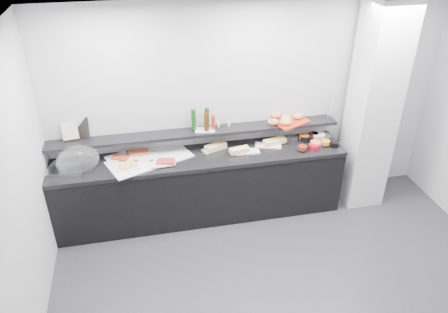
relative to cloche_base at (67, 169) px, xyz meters
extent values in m
plane|color=#2D2D30|center=(2.26, -1.67, -0.92)|extent=(5.00, 5.00, 0.00)
cube|color=#ACAFB3|center=(2.26, 0.33, 0.43)|extent=(5.00, 0.02, 2.70)
plane|color=white|center=(2.26, -1.67, 1.78)|extent=(5.00, 5.00, 0.00)
cube|color=silver|center=(3.76, -0.02, 0.43)|extent=(0.50, 0.50, 2.70)
cube|color=black|center=(1.56, 0.03, -0.50)|extent=(3.60, 0.60, 0.85)
cube|color=black|center=(1.56, 0.03, -0.05)|extent=(3.62, 0.62, 0.05)
cube|color=black|center=(1.56, 0.21, 0.21)|extent=(3.60, 0.25, 0.04)
cube|color=#B8BAC0|center=(0.00, 0.00, 0.00)|extent=(0.52, 0.42, 0.04)
ellipsoid|color=white|center=(0.14, 0.01, 0.11)|extent=(0.56, 0.45, 0.34)
cube|color=white|center=(0.95, 0.05, -0.01)|extent=(1.08, 0.79, 0.01)
cube|color=white|center=(0.57, 0.15, 0.00)|extent=(0.32, 0.27, 0.01)
cube|color=maroon|center=(0.60, 0.11, 0.02)|extent=(0.22, 0.19, 0.02)
cube|color=silver|center=(0.84, 0.11, 0.00)|extent=(0.38, 0.29, 0.01)
cube|color=#D04C2A|center=(0.82, 0.18, 0.02)|extent=(0.24, 0.15, 0.02)
cube|color=silver|center=(0.66, -0.07, 0.00)|extent=(0.31, 0.22, 0.01)
cube|color=#D6AB53|center=(0.69, -0.09, 0.02)|extent=(0.22, 0.19, 0.02)
cube|color=silver|center=(1.09, -0.08, 0.00)|extent=(0.30, 0.21, 0.01)
cube|color=maroon|center=(1.13, -0.09, 0.02)|extent=(0.23, 0.18, 0.02)
cube|color=white|center=(1.76, 0.15, -0.01)|extent=(0.33, 0.24, 0.01)
cube|color=#DAC172|center=(1.77, 0.14, 0.02)|extent=(0.30, 0.21, 0.06)
cylinder|color=#ACADB3|center=(1.66, 0.06, 0.00)|extent=(0.15, 0.08, 0.01)
cube|color=white|center=(2.14, -0.01, -0.01)|extent=(0.32, 0.15, 0.01)
cube|color=#E7B879|center=(2.04, -0.02, 0.02)|extent=(0.26, 0.14, 0.06)
cylinder|color=silver|center=(2.09, -0.07, 0.00)|extent=(0.15, 0.07, 0.01)
cube|color=white|center=(2.45, 0.09, -0.01)|extent=(0.35, 0.23, 0.01)
cube|color=#E1BE76|center=(2.54, 0.11, 0.02)|extent=(0.31, 0.18, 0.06)
cylinder|color=silver|center=(2.50, 0.09, 0.00)|extent=(0.16, 0.01, 0.01)
cylinder|color=silver|center=(2.77, 0.14, 0.02)|extent=(0.19, 0.19, 0.07)
cylinder|color=#C94E1B|center=(2.95, 0.15, 0.03)|extent=(0.17, 0.17, 0.05)
cylinder|color=black|center=(2.96, 0.12, 0.02)|extent=(0.15, 0.15, 0.07)
cylinder|color=#581D0C|center=(3.10, 0.17, 0.03)|extent=(0.14, 0.14, 0.05)
cylinder|color=white|center=(3.20, 0.09, 0.02)|extent=(0.24, 0.24, 0.07)
cylinder|color=white|center=(3.15, 0.15, 0.03)|extent=(0.17, 0.17, 0.05)
cylinder|color=maroon|center=(2.99, -0.11, 0.02)|extent=(0.19, 0.19, 0.07)
cylinder|color=#601F0D|center=(2.82, -0.13, 0.03)|extent=(0.13, 0.13, 0.05)
cylinder|color=white|center=(3.08, -0.05, 0.02)|extent=(0.19, 0.19, 0.07)
cylinder|color=#EA6339|center=(3.03, -0.05, 0.03)|extent=(0.17, 0.17, 0.05)
cylinder|color=black|center=(3.26, -0.08, 0.02)|extent=(0.15, 0.15, 0.07)
cylinder|color=orange|center=(3.16, -0.05, 0.03)|extent=(0.12, 0.12, 0.05)
cube|color=black|center=(0.17, 0.34, 0.36)|extent=(0.23, 0.12, 0.26)
cube|color=#CBA392|center=(0.07, 0.27, 0.36)|extent=(0.19, 0.07, 0.22)
cube|color=white|center=(1.65, 0.20, 0.24)|extent=(0.26, 0.18, 0.01)
cylinder|color=#103D11|center=(1.52, 0.25, 0.37)|extent=(0.06, 0.06, 0.26)
cylinder|color=#3C220A|center=(1.67, 0.17, 0.36)|extent=(0.08, 0.08, 0.24)
cylinder|color=#0F3911|center=(1.68, 0.21, 0.38)|extent=(0.06, 0.06, 0.28)
cylinder|color=#B2270C|center=(1.76, 0.20, 0.33)|extent=(0.06, 0.06, 0.18)
cylinder|color=white|center=(1.83, 0.24, 0.28)|extent=(0.04, 0.04, 0.07)
cylinder|color=silver|center=(1.96, 0.22, 0.28)|extent=(0.03, 0.03, 0.07)
cube|color=#B22A13|center=(2.76, 0.20, 0.24)|extent=(0.52, 0.46, 0.02)
ellipsoid|color=#AE6E42|center=(2.60, 0.31, 0.29)|extent=(0.15, 0.10, 0.08)
ellipsoid|color=#B89846|center=(2.88, 0.24, 0.29)|extent=(0.16, 0.12, 0.08)
ellipsoid|color=#AB7F41|center=(2.51, 0.14, 0.29)|extent=(0.16, 0.12, 0.08)
ellipsoid|color=tan|center=(2.66, 0.10, 0.29)|extent=(0.17, 0.12, 0.08)
ellipsoid|color=#AA8E41|center=(2.71, 0.18, 0.29)|extent=(0.13, 0.10, 0.08)
ellipsoid|color=tan|center=(2.69, 0.20, 0.29)|extent=(0.14, 0.11, 0.08)
cylinder|color=silver|center=(3.30, 0.20, 0.38)|extent=(0.10, 0.10, 0.30)
camera|label=1|loc=(0.89, -4.54, 2.68)|focal=35.00mm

